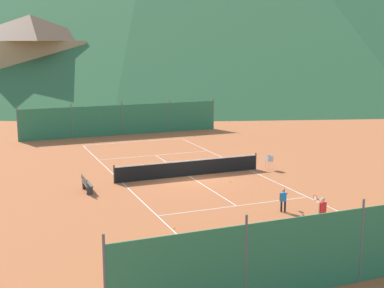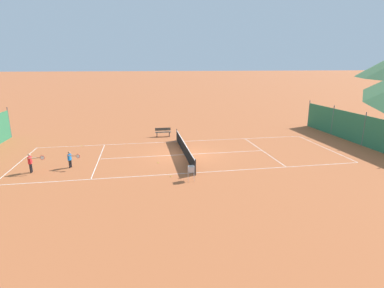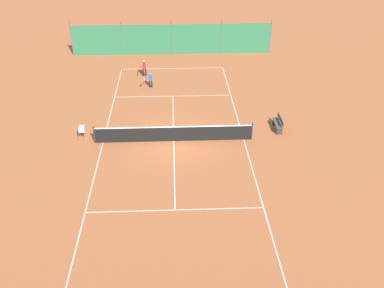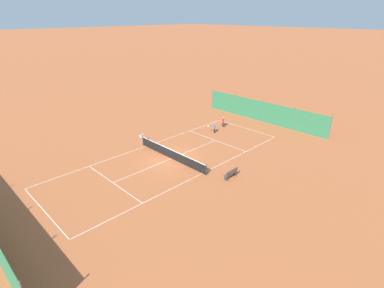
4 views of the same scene
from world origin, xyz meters
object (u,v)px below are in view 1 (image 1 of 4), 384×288
tennis_net (189,168)px  alpine_chalet (32,59)px  player_far_baseline (322,209)px  ball_hopper (269,159)px  player_far_service (283,198)px  tennis_ball_alley_left (267,174)px  courtside_bench (86,184)px  tennis_ball_by_net_right (230,181)px  tennis_ball_mid_court (174,228)px

tennis_net → alpine_chalet: 42.06m
player_far_baseline → alpine_chalet: 52.47m
ball_hopper → player_far_service: bearing=-115.7°
tennis_net → player_far_service: bearing=-78.4°
tennis_net → player_far_baseline: size_ratio=7.19×
player_far_service → tennis_ball_alley_left: player_far_service is taller
tennis_ball_alley_left → courtside_bench: 10.86m
tennis_ball_by_net_right → tennis_net: bearing=128.5°
player_far_baseline → tennis_ball_by_net_right: size_ratio=19.35×
player_far_service → courtside_bench: size_ratio=0.75×
tennis_net → alpine_chalet: alpine_chalet is taller
player_far_service → player_far_baseline: 2.36m
player_far_baseline → tennis_ball_alley_left: 9.10m
tennis_ball_mid_court → courtside_bench: (-2.38, 7.15, 0.42)m
tennis_net → player_far_service: player_far_service is taller
tennis_ball_mid_court → ball_hopper: 12.18m
tennis_ball_by_net_right → player_far_service: bearing=-90.7°
tennis_ball_mid_court → alpine_chalet: (-0.71, 49.73, 5.79)m
tennis_ball_alley_left → alpine_chalet: alpine_chalet is taller
tennis_net → player_far_baseline: 10.54m
player_far_service → player_far_baseline: bearing=-76.7°
tennis_net → ball_hopper: bearing=-4.3°
tennis_ball_alley_left → courtside_bench: courtside_bench is taller
tennis_ball_by_net_right → alpine_chalet: (-6.39, 43.61, 5.79)m
alpine_chalet → tennis_net: bearing=-83.6°
courtside_bench → alpine_chalet: bearing=87.8°
tennis_ball_alley_left → tennis_net: bearing=161.1°
tennis_ball_mid_court → tennis_ball_by_net_right: 8.35m
tennis_net → tennis_ball_alley_left: (4.50, -1.54, -0.47)m
courtside_bench → tennis_ball_mid_court: bearing=-71.6°
tennis_ball_by_net_right → tennis_ball_alley_left: (2.79, 0.61, 0.00)m
tennis_ball_mid_court → tennis_ball_alley_left: 10.81m
ball_hopper → alpine_chalet: (-9.98, 41.85, 5.17)m
tennis_net → player_far_baseline: (2.18, -10.31, 0.24)m
tennis_ball_mid_court → courtside_bench: bearing=108.4°
tennis_ball_mid_court → courtside_bench: courtside_bench is taller
courtside_bench → alpine_chalet: alpine_chalet is taller
alpine_chalet → tennis_ball_by_net_right: bearing=-81.7°
tennis_net → courtside_bench: 6.44m
player_far_baseline → ball_hopper: player_far_baseline is taller
player_far_baseline → tennis_ball_mid_court: player_far_baseline is taller
player_far_service → tennis_ball_mid_court: 5.64m
player_far_service → courtside_bench: player_far_service is taller
player_far_baseline → player_far_service: bearing=103.3°
player_far_baseline → tennis_ball_by_net_right: bearing=93.3°
alpine_chalet → tennis_ball_mid_court: bearing=-89.2°
tennis_net → ball_hopper: (5.30, -0.40, 0.15)m
player_far_baseline → courtside_bench: bearing=132.8°
courtside_bench → tennis_ball_alley_left: bearing=-2.2°
tennis_ball_by_net_right → alpine_chalet: alpine_chalet is taller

